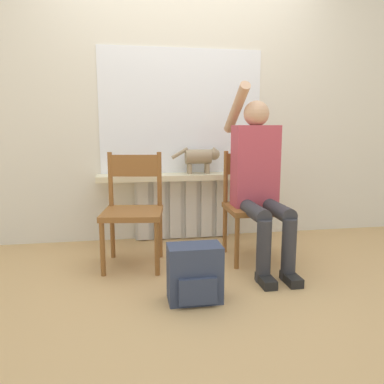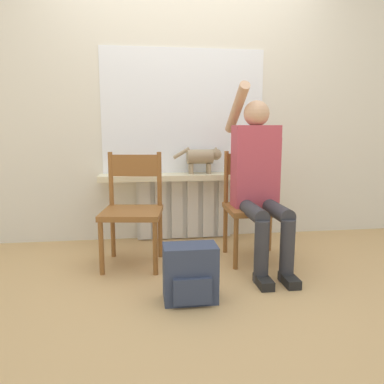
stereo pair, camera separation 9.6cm
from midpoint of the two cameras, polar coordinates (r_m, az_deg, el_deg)
name	(u,v)px [view 2 (the right image)]	position (r m, az deg, el deg)	size (l,w,h in m)	color
ground_plane	(205,287)	(2.55, 3.15, -14.30)	(12.00, 12.00, 0.00)	tan
wall_with_window	(183,94)	(3.56, -0.58, 14.75)	(7.00, 0.06, 2.70)	silver
radiator	(184,208)	(3.54, -0.38, -2.50)	(0.89, 0.08, 0.58)	silver
windowsill	(185,177)	(3.42, -0.22, 2.36)	(1.55, 0.25, 0.05)	beige
window_glass	(184,112)	(3.51, -0.50, 12.14)	(1.49, 0.01, 1.12)	white
chair_left	(133,208)	(2.87, -8.08, -2.41)	(0.49, 0.49, 0.85)	brown
chair_right	(253,204)	(3.02, 10.23, -1.88)	(0.44, 0.44, 0.85)	brown
person	(259,176)	(2.87, 11.09, 2.41)	(0.36, 1.02, 1.38)	#333338
cat	(203,157)	(3.42, 2.45, 5.36)	(0.45, 0.13, 0.24)	#9E896B
backpack	(190,274)	(2.30, 0.96, -12.36)	(0.32, 0.22, 0.35)	#333D56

